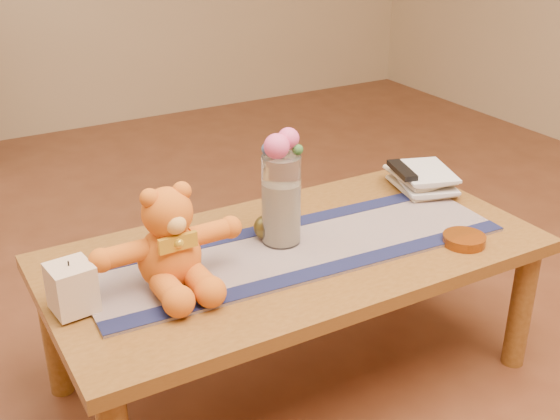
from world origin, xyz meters
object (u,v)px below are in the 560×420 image
teddy_bear (168,238)px  book_bottom (399,190)px  bronze_ball (266,227)px  amber_dish (464,240)px  pillar_candle (72,288)px  tv_remote (402,170)px  glass_vase (281,200)px

teddy_bear → book_bottom: bearing=10.2°
bronze_ball → amber_dish: 0.57m
teddy_bear → pillar_candle: bearing=179.7°
book_bottom → tv_remote: (-0.00, -0.01, 0.07)m
bronze_ball → glass_vase: bearing=-51.0°
teddy_bear → glass_vase: 0.36m
bronze_ball → book_bottom: 0.56m
glass_vase → book_bottom: (0.52, 0.12, -0.13)m
glass_vase → bronze_ball: glass_vase is taller
teddy_bear → tv_remote: (0.88, 0.16, -0.05)m
pillar_candle → book_bottom: pillar_candle is taller
pillar_candle → book_bottom: (1.13, 0.18, -0.06)m
pillar_candle → glass_vase: glass_vase is taller
bronze_ball → book_bottom: (0.55, 0.08, -0.03)m
pillar_candle → tv_remote: pillar_candle is taller
bronze_ball → book_bottom: size_ratio=0.32×
book_bottom → amber_dish: amber_dish is taller
book_bottom → amber_dish: 0.39m
book_bottom → amber_dish: size_ratio=1.82×
bronze_ball → pillar_candle: bearing=-170.9°
pillar_candle → tv_remote: 1.14m
glass_vase → amber_dish: 0.54m
book_bottom → tv_remote: bearing=-93.0°
amber_dish → tv_remote: bearing=79.5°
glass_vase → amber_dish: glass_vase is taller
glass_vase → tv_remote: size_ratio=1.62×
pillar_candle → amber_dish: bearing=-11.1°
teddy_bear → amber_dish: (0.81, -0.21, -0.12)m
bronze_ball → book_bottom: bronze_ball is taller
teddy_bear → amber_dish: 0.85m
pillar_candle → teddy_bear: bearing=0.7°
bronze_ball → tv_remote: (0.55, 0.07, 0.04)m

